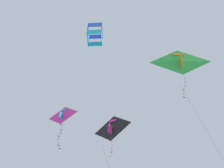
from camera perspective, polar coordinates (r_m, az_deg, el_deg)
name	(u,v)px	position (r m, az deg, el deg)	size (l,w,h in m)	color
kite_delta_near_right	(112,128)	(27.07, -0.01, -7.42)	(2.54, 1.58, 8.83)	black
kite_box_mid_left	(95,34)	(29.29, -2.83, 8.27)	(1.64, 2.01, 2.17)	blue
kite_delta_highest	(63,116)	(26.38, -8.25, -5.23)	(1.93, 0.75, 3.36)	#DB2D93
kite_delta_near_left	(180,62)	(26.38, 11.31, 3.66)	(3.54, 2.30, 8.94)	green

